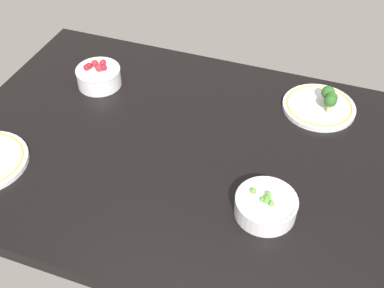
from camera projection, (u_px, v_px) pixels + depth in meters
The scene contains 4 objects.
dining_table at pixel (192, 155), 129.78cm from camera, with size 129.42×86.69×4.00cm, color black.
bowl_berries at pixel (99, 76), 147.30cm from camera, with size 13.53×13.53×7.62cm.
bowl_peas at pixel (266, 205), 111.07cm from camera, with size 14.51×14.51×6.07cm.
plate_broccoli at pixel (321, 105), 139.74cm from camera, with size 20.88×20.88×7.07cm.
Camera 1 is at (31.24, -86.99, 93.15)cm, focal length 45.40 mm.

